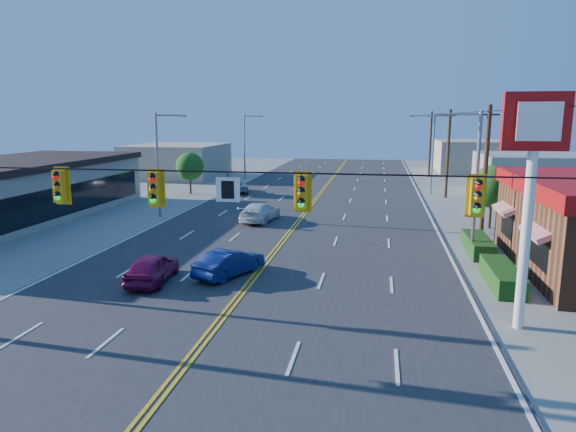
% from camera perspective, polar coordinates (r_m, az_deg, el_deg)
% --- Properties ---
extents(ground, '(160.00, 160.00, 0.00)m').
position_cam_1_polar(ground, '(17.83, -10.12, -14.64)').
color(ground, gray).
rests_on(ground, ground).
extents(road, '(20.00, 120.00, 0.06)m').
position_cam_1_polar(road, '(36.32, 0.73, -1.19)').
color(road, '#2D2D30').
rests_on(road, ground).
extents(signal_span, '(24.32, 0.34, 9.00)m').
position_cam_1_polar(signal_span, '(16.38, -11.08, 1.04)').
color(signal_span, '#47301E').
rests_on(signal_span, ground).
extents(kfc_pylon, '(2.20, 0.36, 8.50)m').
position_cam_1_polar(kfc_pylon, '(19.82, 25.50, 5.24)').
color(kfc_pylon, white).
rests_on(kfc_pylon, ground).
extents(streetlight_se, '(2.55, 0.25, 8.00)m').
position_cam_1_polar(streetlight_se, '(29.65, 19.86, 4.21)').
color(streetlight_se, gray).
rests_on(streetlight_se, ground).
extents(streetlight_ne, '(2.55, 0.25, 8.00)m').
position_cam_1_polar(streetlight_ne, '(53.38, 15.59, 7.15)').
color(streetlight_ne, gray).
rests_on(streetlight_ne, ground).
extents(streetlight_sw, '(2.55, 0.25, 8.00)m').
position_cam_1_polar(streetlight_sw, '(40.69, -14.04, 6.18)').
color(streetlight_sw, gray).
rests_on(streetlight_sw, ground).
extents(streetlight_nw, '(2.55, 0.25, 8.00)m').
position_cam_1_polar(streetlight_nw, '(65.26, -4.68, 8.12)').
color(streetlight_nw, gray).
rests_on(streetlight_nw, ground).
extents(utility_pole_near, '(0.28, 0.28, 8.40)m').
position_cam_1_polar(utility_pole_near, '(33.85, 21.06, 4.35)').
color(utility_pole_near, '#47301E').
rests_on(utility_pole_near, ground).
extents(utility_pole_mid, '(0.28, 0.28, 8.40)m').
position_cam_1_polar(utility_pole_mid, '(51.57, 17.34, 6.59)').
color(utility_pole_mid, '#47301E').
rests_on(utility_pole_mid, ground).
extents(utility_pole_far, '(0.28, 0.28, 8.40)m').
position_cam_1_polar(utility_pole_far, '(69.43, 15.52, 7.67)').
color(utility_pole_far, '#47301E').
rests_on(utility_pole_far, ground).
extents(tree_kfc_rear, '(2.94, 2.94, 4.41)m').
position_cam_1_polar(tree_kfc_rear, '(38.14, 21.74, 3.04)').
color(tree_kfc_rear, '#47301E').
rests_on(tree_kfc_rear, ground).
extents(tree_west, '(2.80, 2.80, 4.20)m').
position_cam_1_polar(tree_west, '(52.73, -10.86, 5.44)').
color(tree_west, '#47301E').
rests_on(tree_west, ground).
extents(bld_east_mid, '(12.00, 10.00, 4.00)m').
position_cam_1_polar(bld_east_mid, '(57.67, 26.45, 4.16)').
color(bld_east_mid, gray).
rests_on(bld_east_mid, ground).
extents(bld_west_far, '(11.00, 12.00, 4.20)m').
position_cam_1_polar(bld_west_far, '(68.33, -12.18, 6.01)').
color(bld_west_far, tan).
rests_on(bld_west_far, ground).
extents(bld_east_far, '(10.00, 10.00, 4.40)m').
position_cam_1_polar(bld_east_far, '(78.37, 19.90, 6.28)').
color(bld_east_far, tan).
rests_on(bld_east_far, ground).
extents(car_magenta, '(1.96, 4.13, 1.36)m').
position_cam_1_polar(car_magenta, '(24.88, -14.83, -5.70)').
color(car_magenta, maroon).
rests_on(car_magenta, ground).
extents(car_blue, '(2.89, 4.18, 1.31)m').
position_cam_1_polar(car_blue, '(25.16, -6.54, -5.28)').
color(car_blue, navy).
rests_on(car_blue, ground).
extents(car_white, '(2.53, 4.96, 1.38)m').
position_cam_1_polar(car_white, '(38.09, -3.13, 0.38)').
color(car_white, silver).
rests_on(car_white, ground).
extents(car_silver, '(3.81, 5.05, 1.28)m').
position_cam_1_polar(car_silver, '(52.98, -5.88, 3.25)').
color(car_silver, '#BBBBC1').
rests_on(car_silver, ground).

